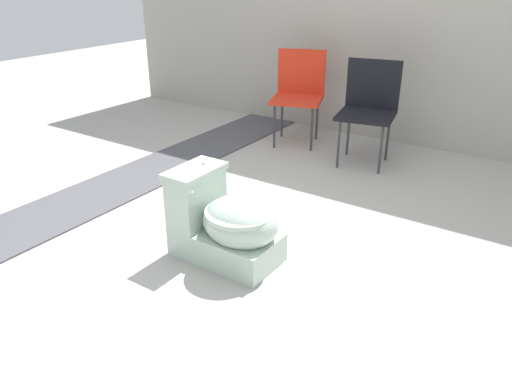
{
  "coord_description": "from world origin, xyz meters",
  "views": [
    {
      "loc": [
        1.64,
        -2.14,
        1.53
      ],
      "look_at": [
        0.13,
        0.1,
        0.3
      ],
      "focal_mm": 35.0,
      "sensor_mm": 36.0,
      "label": 1
    }
  ],
  "objects": [
    {
      "name": "toilet",
      "position": [
        0.14,
        -0.2,
        0.22
      ],
      "size": [
        0.63,
        0.39,
        0.52
      ],
      "rotation": [
        0.0,
        0.0,
        -0.0
      ],
      "color": "#B2C6B7",
      "rests_on": "ground"
    },
    {
      "name": "folding_chair_left",
      "position": [
        -0.57,
        1.87,
        0.51
      ],
      "size": [
        0.56,
        0.56,
        0.83
      ],
      "rotation": [
        0.0,
        0.0,
        -1.23
      ],
      "color": "red",
      "rests_on": "ground"
    },
    {
      "name": "ground_plane",
      "position": [
        0.0,
        0.0,
        0.0
      ],
      "size": [
        14.0,
        14.0,
        0.0
      ],
      "primitive_type": "plane",
      "color": "#A8A59E"
    },
    {
      "name": "folding_chair_middle",
      "position": [
        0.17,
        1.73,
        0.51
      ],
      "size": [
        0.52,
        0.52,
        0.83
      ],
      "rotation": [
        0.0,
        0.0,
        -1.38
      ],
      "color": "black",
      "rests_on": "ground"
    },
    {
      "name": "gravel_strip",
      "position": [
        -1.16,
        0.5,
        0.01
      ],
      "size": [
        0.56,
        8.0,
        0.01
      ],
      "primitive_type": "cube",
      "color": "#4C4C51",
      "rests_on": "ground"
    }
  ]
}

